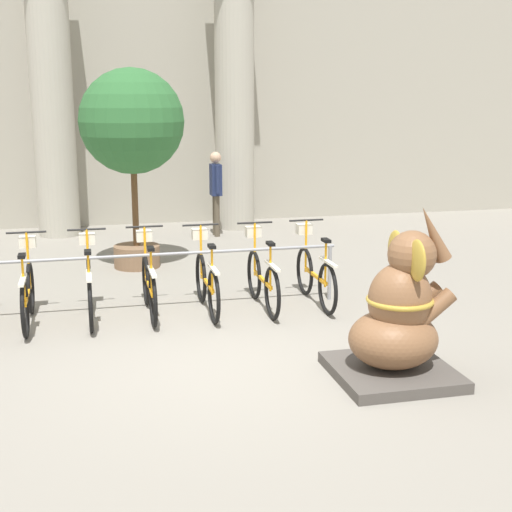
# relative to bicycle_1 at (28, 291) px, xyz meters

# --- Properties ---
(ground_plane) EXTENTS (60.00, 60.00, 0.00)m
(ground_plane) POSITION_rel_bicycle_1_xyz_m (2.00, -1.80, -0.41)
(ground_plane) COLOR gray
(building_facade) EXTENTS (20.00, 0.20, 6.00)m
(building_facade) POSITION_rel_bicycle_1_xyz_m (2.00, 6.80, 2.59)
(building_facade) COLOR #A39E8E
(building_facade) RESTS_ON ground_plane
(column_left) EXTENTS (1.00, 1.00, 5.16)m
(column_left) POSITION_rel_bicycle_1_xyz_m (0.21, 5.80, 2.21)
(column_left) COLOR #ADA899
(column_left) RESTS_ON ground_plane
(column_right) EXTENTS (1.00, 1.00, 5.16)m
(column_right) POSITION_rel_bicycle_1_xyz_m (3.80, 5.80, 2.21)
(column_right) COLOR #ADA899
(column_right) RESTS_ON ground_plane
(bike_rack) EXTENTS (4.99, 0.05, 0.77)m
(bike_rack) POSITION_rel_bicycle_1_xyz_m (1.46, 0.15, 0.22)
(bike_rack) COLOR gray
(bike_rack) RESTS_ON ground_plane
(bicycle_1) EXTENTS (0.48, 1.64, 1.07)m
(bicycle_1) POSITION_rel_bicycle_1_xyz_m (0.00, 0.00, 0.00)
(bicycle_1) COLOR black
(bicycle_1) RESTS_ON ground_plane
(bicycle_2) EXTENTS (0.48, 1.64, 1.07)m
(bicycle_2) POSITION_rel_bicycle_1_xyz_m (0.73, 0.03, 0.00)
(bicycle_2) COLOR black
(bicycle_2) RESTS_ON ground_plane
(bicycle_3) EXTENTS (0.48, 1.64, 1.07)m
(bicycle_3) POSITION_rel_bicycle_1_xyz_m (1.46, 0.05, 0.00)
(bicycle_3) COLOR black
(bicycle_3) RESTS_ON ground_plane
(bicycle_4) EXTENTS (0.48, 1.64, 1.07)m
(bicycle_4) POSITION_rel_bicycle_1_xyz_m (2.20, 0.01, 0.00)
(bicycle_4) COLOR black
(bicycle_4) RESTS_ON ground_plane
(bicycle_5) EXTENTS (0.48, 1.64, 1.07)m
(bicycle_5) POSITION_rel_bicycle_1_xyz_m (2.93, 0.00, 0.00)
(bicycle_5) COLOR black
(bicycle_5) RESTS_ON ground_plane
(bicycle_6) EXTENTS (0.48, 1.64, 1.07)m
(bicycle_6) POSITION_rel_bicycle_1_xyz_m (3.66, 0.03, 0.00)
(bicycle_6) COLOR black
(bicycle_6) RESTS_ON ground_plane
(elephant_statue) EXTENTS (1.15, 1.15, 1.73)m
(elephant_statue) POSITION_rel_bicycle_1_xyz_m (3.64, -2.61, 0.18)
(elephant_statue) COLOR #4C4742
(elephant_statue) RESTS_ON ground_plane
(person_pedestrian) EXTENTS (0.22, 0.47, 1.66)m
(person_pedestrian) POSITION_rel_bicycle_1_xyz_m (3.24, 4.99, 0.58)
(person_pedestrian) COLOR brown
(person_pedestrian) RESTS_ON ground_plane
(potted_tree) EXTENTS (1.64, 1.64, 3.15)m
(potted_tree) POSITION_rel_bicycle_1_xyz_m (1.50, 2.69, 1.83)
(potted_tree) COLOR brown
(potted_tree) RESTS_ON ground_plane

